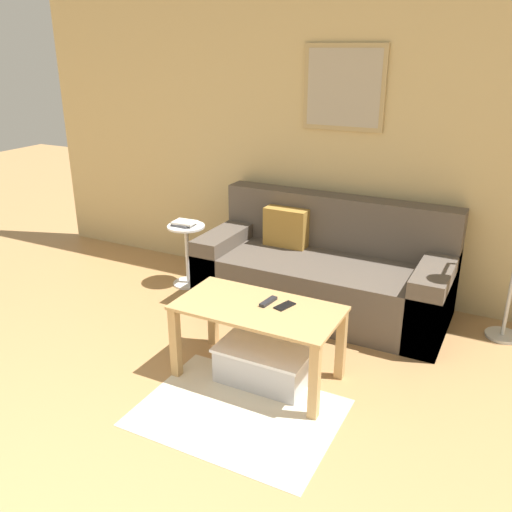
% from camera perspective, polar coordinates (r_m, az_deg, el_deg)
% --- Properties ---
extents(wall_back, '(5.60, 0.09, 2.55)m').
position_cam_1_polar(wall_back, '(4.59, 6.52, 12.17)').
color(wall_back, tan).
rests_on(wall_back, ground_plane).
extents(area_rug, '(1.14, 0.84, 0.01)m').
position_cam_1_polar(area_rug, '(3.28, -1.88, -16.12)').
color(area_rug, beige).
rests_on(area_rug, ground_plane).
extents(couch, '(1.95, 0.84, 0.87)m').
position_cam_1_polar(couch, '(4.37, 7.15, -1.74)').
color(couch, brown).
rests_on(couch, ground_plane).
extents(coffee_table, '(1.02, 0.53, 0.50)m').
position_cam_1_polar(coffee_table, '(3.39, 0.20, -6.85)').
color(coffee_table, tan).
rests_on(coffee_table, ground_plane).
extents(storage_bin, '(0.59, 0.46, 0.24)m').
position_cam_1_polar(storage_bin, '(3.53, 1.22, -10.87)').
color(storage_bin, '#B2B2B7').
rests_on(storage_bin, ground_plane).
extents(side_table, '(0.32, 0.32, 0.55)m').
position_cam_1_polar(side_table, '(4.78, -7.26, 0.68)').
color(side_table, white).
rests_on(side_table, ground_plane).
extents(book_stack, '(0.20, 0.16, 0.04)m').
position_cam_1_polar(book_stack, '(4.71, -7.60, 3.44)').
color(book_stack, '#4C4C51').
rests_on(book_stack, side_table).
extents(remote_control, '(0.06, 0.15, 0.02)m').
position_cam_1_polar(remote_control, '(3.38, 1.30, -4.82)').
color(remote_control, '#232328').
rests_on(remote_control, coffee_table).
extents(cell_phone, '(0.10, 0.15, 0.01)m').
position_cam_1_polar(cell_phone, '(3.35, 3.04, -5.26)').
color(cell_phone, black).
rests_on(cell_phone, coffee_table).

